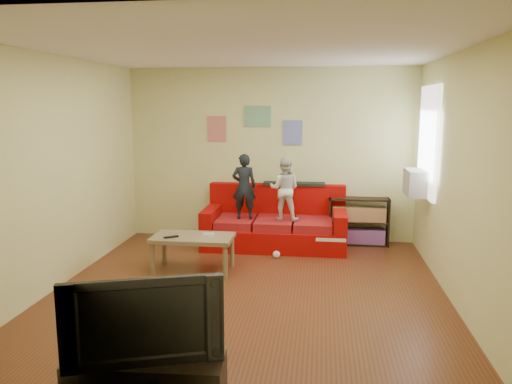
# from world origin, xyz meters

# --- Properties ---
(room_shell) EXTENTS (4.52, 5.02, 2.72)m
(room_shell) POSITION_xyz_m (0.00, 0.00, 1.35)
(room_shell) COLOR brown
(room_shell) RESTS_ON ground
(sofa) EXTENTS (2.12, 0.98, 0.93)m
(sofa) POSITION_xyz_m (0.13, 2.07, 0.31)
(sofa) COLOR #A90805
(sofa) RESTS_ON ground
(child_a) EXTENTS (0.37, 0.25, 0.98)m
(child_a) POSITION_xyz_m (-0.32, 1.90, 0.93)
(child_a) COLOR black
(child_a) RESTS_ON sofa
(child_b) EXTENTS (0.48, 0.39, 0.93)m
(child_b) POSITION_xyz_m (0.28, 1.90, 0.91)
(child_b) COLOR silver
(child_b) RESTS_ON sofa
(coffee_table) EXTENTS (1.03, 0.57, 0.47)m
(coffee_table) POSITION_xyz_m (-0.82, 0.75, 0.40)
(coffee_table) COLOR olive
(coffee_table) RESTS_ON ground
(remote) EXTENTS (0.18, 0.14, 0.02)m
(remote) POSITION_xyz_m (-1.07, 0.63, 0.48)
(remote) COLOR black
(remote) RESTS_ON coffee_table
(game_controller) EXTENTS (0.15, 0.05, 0.03)m
(game_controller) POSITION_xyz_m (-0.62, 0.80, 0.48)
(game_controller) COLOR white
(game_controller) RESTS_ON coffee_table
(bookshelf) EXTENTS (0.91, 0.27, 0.73)m
(bookshelf) POSITION_xyz_m (1.39, 2.30, 0.32)
(bookshelf) COLOR black
(bookshelf) RESTS_ON ground
(window) EXTENTS (0.04, 1.08, 1.48)m
(window) POSITION_xyz_m (2.22, 1.65, 1.64)
(window) COLOR white
(window) RESTS_ON room_shell
(ac_unit) EXTENTS (0.28, 0.55, 0.35)m
(ac_unit) POSITION_xyz_m (2.10, 1.65, 1.08)
(ac_unit) COLOR #B7B2A3
(ac_unit) RESTS_ON window
(artwork_left) EXTENTS (0.30, 0.01, 0.40)m
(artwork_left) POSITION_xyz_m (-0.85, 2.48, 1.75)
(artwork_left) COLOR #D87266
(artwork_left) RESTS_ON room_shell
(artwork_center) EXTENTS (0.42, 0.01, 0.32)m
(artwork_center) POSITION_xyz_m (-0.20, 2.48, 1.95)
(artwork_center) COLOR #72B27F
(artwork_center) RESTS_ON room_shell
(artwork_right) EXTENTS (0.30, 0.01, 0.38)m
(artwork_right) POSITION_xyz_m (0.35, 2.48, 1.70)
(artwork_right) COLOR #727FCC
(artwork_right) RESTS_ON room_shell
(file_box) EXTENTS (0.42, 0.32, 0.29)m
(file_box) POSITION_xyz_m (0.96, 1.68, 0.15)
(file_box) COLOR white
(file_box) RESTS_ON ground
(television) EXTENTS (1.06, 0.48, 0.61)m
(television) POSITION_xyz_m (-0.37, -2.25, 0.71)
(television) COLOR black
(television) RESTS_ON tv_stand
(tissue) EXTENTS (0.11, 0.11, 0.10)m
(tissue) POSITION_xyz_m (0.21, 1.42, 0.05)
(tissue) COLOR silver
(tissue) RESTS_ON ground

